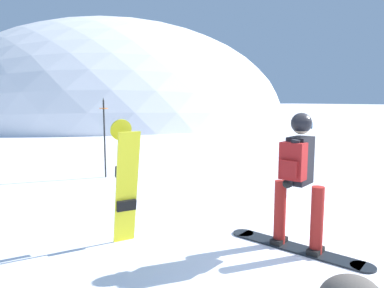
# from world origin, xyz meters

# --- Properties ---
(ground_plane) EXTENTS (300.00, 300.00, 0.00)m
(ground_plane) POSITION_xyz_m (0.00, 0.00, 0.00)
(ground_plane) COLOR white
(ridge_peak_main) EXTENTS (29.87, 26.88, 17.23)m
(ridge_peak_main) POSITION_xyz_m (6.45, 28.30, 0.00)
(ridge_peak_main) COLOR white
(ridge_peak_main) RESTS_ON ground
(snowboarder_main) EXTENTS (0.83, 1.74, 1.71)m
(snowboarder_main) POSITION_xyz_m (-0.34, 0.52, 0.92)
(snowboarder_main) COLOR black
(snowboarder_main) RESTS_ON ground
(spare_snowboard) EXTENTS (0.28, 0.38, 1.63)m
(spare_snowboard) POSITION_xyz_m (-2.11, 1.74, 0.82)
(spare_snowboard) COLOR yellow
(spare_snowboard) RESTS_ON ground
(piste_marker_near) EXTENTS (0.20, 0.20, 1.93)m
(piste_marker_near) POSITION_xyz_m (-1.23, 5.86, 1.10)
(piste_marker_near) COLOR black
(piste_marker_near) RESTS_ON ground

